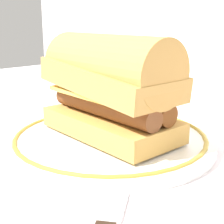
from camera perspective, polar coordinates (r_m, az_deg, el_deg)
The scene contains 3 objects.
ground_plane at distance 0.45m, azimuth -1.51°, elevation -5.83°, with size 1.50×1.50×0.00m, color silver.
plate at distance 0.45m, azimuth -0.00°, elevation -4.58°, with size 0.27×0.27×0.01m.
sausage_sandwich at distance 0.43m, azimuth -0.00°, elevation 4.60°, with size 0.19×0.10×0.13m.
Camera 1 is at (0.31, -0.28, 0.16)m, focal length 54.05 mm.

